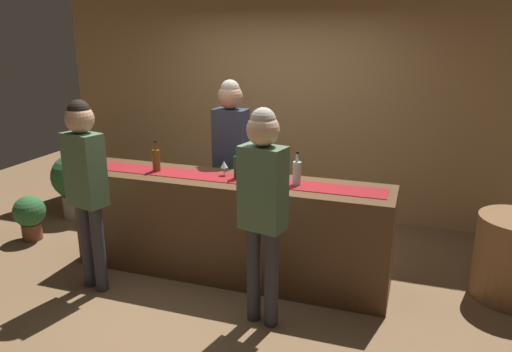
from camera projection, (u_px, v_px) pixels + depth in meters
ground_plane at (230, 273)px, 4.74m from camera, size 10.00×10.00×0.00m
back_wall at (285, 99)px, 6.05m from camera, size 6.00×0.12×2.90m
bar_counter at (229, 227)px, 4.60m from camera, size 2.99×0.60×0.96m
counter_runner_cloth at (228, 178)px, 4.47m from camera, size 2.84×0.28×0.01m
wine_bottle_clear at (297, 173)px, 4.25m from camera, size 0.07×0.07×0.30m
wine_bottle_amber at (156, 160)px, 4.66m from camera, size 0.07×0.07×0.30m
wine_bottle_green at (238, 167)px, 4.43m from camera, size 0.07×0.07×0.30m
wine_glass_near_customer at (224, 165)px, 4.52m from camera, size 0.07×0.07×0.14m
wine_glass_mid_counter at (254, 169)px, 4.38m from camera, size 0.07×0.07×0.14m
bartender at (231, 146)px, 5.01m from camera, size 0.35×0.25×1.80m
customer_sipping at (263, 195)px, 3.66m from camera, size 0.37×0.27×1.74m
customer_browsing at (85, 176)px, 4.19m from camera, size 0.38×0.28×1.72m
potted_plant_tall at (75, 181)px, 6.05m from camera, size 0.56×0.56×0.81m
potted_plant_small at (30, 215)px, 5.44m from camera, size 0.35×0.35×0.51m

